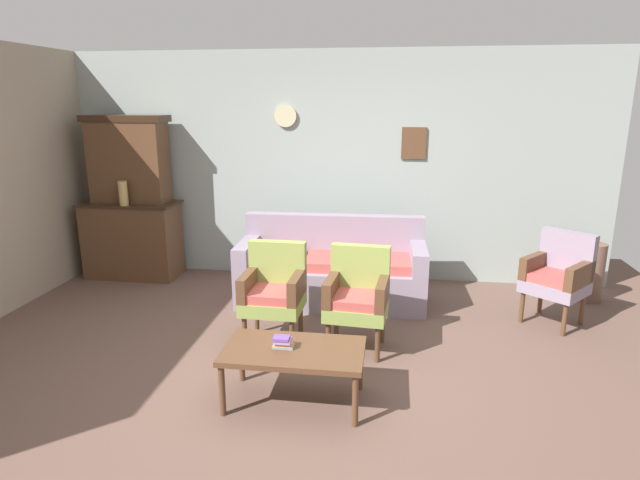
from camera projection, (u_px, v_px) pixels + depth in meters
ground_plane at (298, 380)px, 4.14m from camera, size 7.68×7.68×0.00m
wall_back_with_decor at (336, 167)px, 6.32m from camera, size 6.40×0.09×2.70m
side_cabinet at (133, 239)px, 6.51m from camera, size 1.16×0.55×0.93m
cabinet_upper_hutch at (129, 158)px, 6.34m from camera, size 0.99×0.38×1.03m
vase_on_cabinet at (123, 193)px, 6.17m from camera, size 0.10×0.10×0.29m
floral_couch at (332, 272)px, 5.73m from camera, size 2.00×0.85×0.90m
armchair_row_middle at (274, 289)px, 4.70m from camera, size 0.53×0.50×0.90m
armchair_near_cabinet at (358, 294)px, 4.57m from camera, size 0.56×0.53×0.90m
wingback_chair_by_fireplace at (558, 274)px, 5.10m from camera, size 0.71×0.71×0.90m
coffee_table at (294, 354)px, 3.76m from camera, size 1.00×0.56×0.42m
book_stack_on_table at (283, 342)px, 3.75m from camera, size 0.15×0.12×0.09m
floor_vase_by_wall at (591, 272)px, 5.73m from camera, size 0.26×0.26×0.64m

